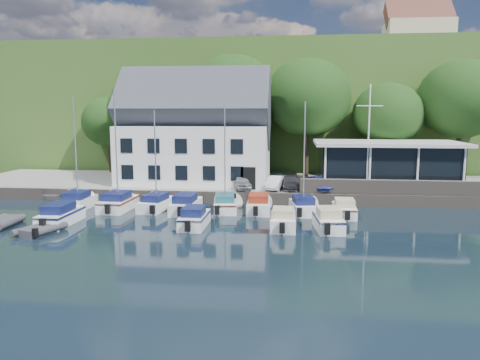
% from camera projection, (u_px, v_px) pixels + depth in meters
% --- Properties ---
extents(ground, '(180.00, 180.00, 0.00)m').
position_uv_depth(ground, '(253.00, 239.00, 29.02)').
color(ground, black).
rests_on(ground, ground).
extents(quay, '(60.00, 13.00, 1.00)m').
position_uv_depth(quay, '(268.00, 186.00, 46.16)').
color(quay, gray).
rests_on(quay, ground).
extents(quay_face, '(60.00, 0.30, 1.00)m').
position_uv_depth(quay_face, '(264.00, 198.00, 39.77)').
color(quay_face, '#63584F').
rests_on(quay_face, ground).
extents(hillside, '(160.00, 75.00, 16.00)m').
position_uv_depth(hillside, '(280.00, 110.00, 88.82)').
color(hillside, '#34541F').
rests_on(hillside, ground).
extents(field_patch, '(50.00, 30.00, 0.30)m').
position_uv_depth(field_patch, '(322.00, 70.00, 94.62)').
color(field_patch, olive).
rests_on(field_patch, hillside).
extents(farmhouse, '(10.40, 7.00, 8.20)m').
position_uv_depth(farmhouse, '(418.00, 34.00, 74.81)').
color(farmhouse, beige).
rests_on(farmhouse, hillside).
extents(harbor_building, '(14.40, 8.20, 8.70)m').
position_uv_depth(harbor_building, '(196.00, 137.00, 45.23)').
color(harbor_building, white).
rests_on(harbor_building, quay).
extents(club_pavilion, '(13.20, 7.20, 4.10)m').
position_uv_depth(club_pavilion, '(387.00, 164.00, 43.11)').
color(club_pavilion, black).
rests_on(club_pavilion, quay).
extents(seawall, '(18.00, 0.50, 1.20)m').
position_uv_depth(seawall, '(409.00, 187.00, 38.68)').
color(seawall, '#63584F').
rests_on(seawall, quay).
extents(gangway, '(1.20, 6.00, 1.40)m').
position_uv_depth(gangway, '(69.00, 205.00, 39.68)').
color(gangway, '#B8B9BD').
rests_on(gangway, ground).
extents(car_silver, '(2.42, 3.86, 1.23)m').
position_uv_depth(car_silver, '(241.00, 182.00, 41.56)').
color(car_silver, '#AAA9AE').
rests_on(car_silver, quay).
extents(car_white, '(1.80, 3.68, 1.16)m').
position_uv_depth(car_white, '(275.00, 183.00, 41.40)').
color(car_white, silver).
rests_on(car_white, quay).
extents(car_dgrey, '(1.93, 4.14, 1.17)m').
position_uv_depth(car_dgrey, '(291.00, 182.00, 41.50)').
color(car_dgrey, '#2C2B30').
rests_on(car_dgrey, quay).
extents(car_blue, '(2.48, 4.01, 1.28)m').
position_uv_depth(car_blue, '(321.00, 183.00, 41.06)').
color(car_blue, '#323D9B').
rests_on(car_blue, quay).
extents(flagpole, '(2.19, 0.20, 9.14)m').
position_uv_depth(flagpole, '(368.00, 138.00, 40.00)').
color(flagpole, white).
rests_on(flagpole, quay).
extents(tree_0, '(6.19, 6.19, 8.45)m').
position_uv_depth(tree_0, '(110.00, 135.00, 52.63)').
color(tree_0, black).
rests_on(tree_0, quay).
extents(tree_1, '(8.37, 8.37, 11.44)m').
position_uv_depth(tree_1, '(150.00, 122.00, 51.26)').
color(tree_1, black).
rests_on(tree_1, quay).
extents(tree_2, '(9.36, 9.36, 12.79)m').
position_uv_depth(tree_2, '(234.00, 116.00, 49.58)').
color(tree_2, black).
rests_on(tree_2, quay).
extents(tree_3, '(9.05, 9.05, 12.36)m').
position_uv_depth(tree_3, '(307.00, 118.00, 49.02)').
color(tree_3, black).
rests_on(tree_3, quay).
extents(tree_4, '(7.15, 7.15, 9.78)m').
position_uv_depth(tree_4, '(387.00, 130.00, 48.14)').
color(tree_4, black).
rests_on(tree_4, quay).
extents(tree_5, '(8.82, 8.82, 12.05)m').
position_uv_depth(tree_5, '(460.00, 119.00, 47.70)').
color(tree_5, black).
rests_on(tree_5, quay).
extents(boat_r1_0, '(2.09, 5.44, 8.75)m').
position_uv_depth(boat_r1_0, '(76.00, 155.00, 37.54)').
color(boat_r1_0, white).
rests_on(boat_r1_0, ground).
extents(boat_r1_1, '(2.35, 6.21, 9.17)m').
position_uv_depth(boat_r1_1, '(116.00, 153.00, 36.89)').
color(boat_r1_1, white).
rests_on(boat_r1_1, ground).
extents(boat_r1_2, '(2.70, 6.16, 8.32)m').
position_uv_depth(boat_r1_2, '(155.00, 158.00, 36.95)').
color(boat_r1_2, white).
rests_on(boat_r1_2, ground).
extents(boat_r1_3, '(2.13, 5.95, 1.50)m').
position_uv_depth(boat_r1_3, '(186.00, 203.00, 36.49)').
color(boat_r1_3, white).
rests_on(boat_r1_3, ground).
extents(boat_r1_4, '(2.66, 5.69, 8.43)m').
position_uv_depth(boat_r1_4, '(225.00, 158.00, 36.50)').
color(boat_r1_4, white).
rests_on(boat_r1_4, ground).
extents(boat_r1_5, '(2.17, 5.96, 1.45)m').
position_uv_depth(boat_r1_5, '(259.00, 203.00, 36.77)').
color(boat_r1_5, white).
rests_on(boat_r1_5, ground).
extents(boat_r1_6, '(2.71, 5.59, 8.54)m').
position_uv_depth(boat_r1_6, '(304.00, 159.00, 35.62)').
color(boat_r1_6, white).
rests_on(boat_r1_6, ground).
extents(boat_r1_7, '(1.87, 4.97, 1.36)m').
position_uv_depth(boat_r1_7, '(344.00, 207.00, 35.17)').
color(boat_r1_7, white).
rests_on(boat_r1_7, ground).
extents(boat_r2_0, '(1.93, 6.30, 1.51)m').
position_uv_depth(boat_r2_0, '(61.00, 213.00, 32.77)').
color(boat_r2_0, white).
rests_on(boat_r2_0, ground).
extents(boat_r2_2, '(1.78, 5.42, 1.43)m').
position_uv_depth(boat_r2_2, '(194.00, 216.00, 32.04)').
color(boat_r2_2, white).
rests_on(boat_r2_2, ground).
extents(boat_r2_3, '(1.86, 5.20, 1.42)m').
position_uv_depth(boat_r2_3, '(283.00, 218.00, 31.57)').
color(boat_r2_3, white).
rests_on(boat_r2_3, ground).
extents(boat_r2_4, '(2.33, 5.47, 1.52)m').
position_uv_depth(boat_r2_4, '(328.00, 218.00, 31.21)').
color(boat_r2_4, white).
rests_on(boat_r2_4, ground).
extents(dinghy_0, '(2.07, 3.33, 0.76)m').
position_uv_depth(dinghy_0, '(2.00, 221.00, 32.16)').
color(dinghy_0, '#39393E').
rests_on(dinghy_0, ground).
extents(dinghy_1, '(2.67, 3.43, 0.70)m').
position_uv_depth(dinghy_1, '(40.00, 228.00, 30.22)').
color(dinghy_1, '#39393E').
rests_on(dinghy_1, ground).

